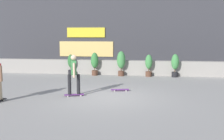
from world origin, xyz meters
TOP-DOWN VIEW (x-y plane):
  - ground_plane at (0.00, 0.00)m, footprint 48.00×48.00m
  - planter_wall at (0.00, 6.00)m, footprint 18.00×0.40m
  - building_backdrop at (-0.00, 10.00)m, footprint 20.00×2.08m
  - potted_plant_0 at (-3.12, 5.55)m, footprint 0.39×0.39m
  - potted_plant_1 at (-1.63, 5.55)m, footprint 0.46×0.46m
  - potted_plant_2 at (-0.02, 5.55)m, footprint 0.51×0.51m
  - potted_plant_3 at (1.63, 5.55)m, footprint 0.42×0.42m
  - potted_plant_4 at (3.15, 5.55)m, footprint 0.44×0.44m
  - skater_far_left at (-1.35, -0.02)m, footprint 0.82×0.53m
  - skateboard_near_camera at (0.40, 1.23)m, footprint 0.82×0.36m

SIDE VIEW (x-z plane):
  - ground_plane at x=0.00m, z-range 0.00..0.00m
  - skateboard_near_camera at x=0.40m, z-range 0.02..0.10m
  - planter_wall at x=0.00m, z-range 0.00..0.90m
  - potted_plant_0 at x=-3.12m, z-range 0.06..1.31m
  - potted_plant_3 at x=1.63m, z-range 0.07..1.37m
  - potted_plant_4 at x=3.15m, z-range 0.09..1.44m
  - potted_plant_1 at x=-1.63m, z-range 0.10..1.48m
  - potted_plant_2 at x=-0.02m, z-range 0.12..1.61m
  - skater_far_left at x=-1.35m, z-range 0.09..1.79m
  - building_backdrop at x=0.00m, z-range 0.00..6.50m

